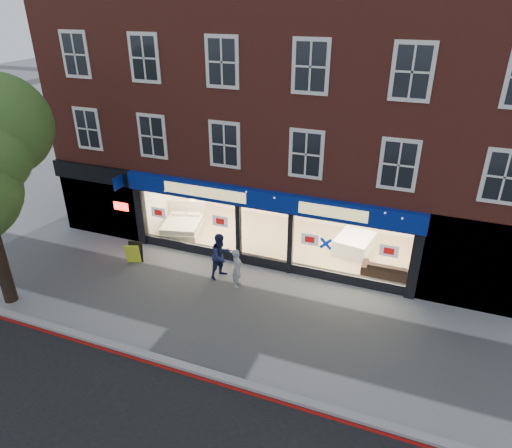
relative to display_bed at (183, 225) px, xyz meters
The scene contains 12 objects.
ground 6.16m from the display_bed, 45.42° to the right, with size 120.00×120.00×0.00m, color gray.
kerb_line 8.64m from the display_bed, 60.02° to the right, with size 60.00×0.10×0.01m, color #8C0A07.
kerb_stone 8.46m from the display_bed, 59.34° to the right, with size 60.00×0.25×0.12m, color gray.
showroom_floor 4.42m from the display_bed, 11.47° to the left, with size 11.00×4.50×0.10m, color tan.
building 8.01m from the display_bed, 30.78° to the left, with size 19.00×8.26×10.30m.
display_bed is the anchor object (origin of this frame).
bedside_table 1.14m from the display_bed, 94.42° to the left, with size 0.45×0.45×0.55m, color brown.
mattress_stack 7.48m from the display_bed, ahead, with size 1.59×1.88×0.67m.
sofa 8.92m from the display_bed, ahead, with size 1.89×0.74×0.55m, color black.
a_board 2.94m from the display_bed, 101.54° to the right, with size 0.57×0.37×0.87m, color yellow.
pedestrian_grey 4.85m from the display_bed, 36.86° to the right, with size 0.55×0.36×1.51m, color #929599.
pedestrian_blue 4.01m from the display_bed, 39.81° to the right, with size 0.87×0.68×1.80m, color #181E44.
Camera 1 is at (5.23, -11.33, 9.55)m, focal length 32.00 mm.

